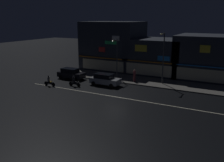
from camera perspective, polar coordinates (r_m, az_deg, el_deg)
ground_plane at (r=30.01m, az=0.82°, el=-3.69°), size 140.00×140.00×0.00m
lane_divider_stripe at (r=30.00m, az=0.82°, el=-3.68°), size 26.63×0.16×0.01m
sidewalk_far at (r=37.67m, az=6.93°, el=0.07°), size 28.04×5.06×0.14m
storefront_left_block at (r=41.55m, az=21.48°, el=5.17°), size 9.68×8.62×6.76m
storefront_center_block at (r=43.07m, az=10.19°, el=5.65°), size 9.47×7.98×5.91m
storefront_right_block at (r=46.26m, az=0.28°, el=8.19°), size 10.22×8.22×8.68m
streetlamp_west at (r=38.03m, az=1.00°, el=6.00°), size 0.44×1.64×6.04m
streetlamp_mid at (r=35.37m, az=11.72°, el=6.10°), size 0.44×1.64×7.24m
pedestrian_on_sidewalk at (r=36.64m, az=5.18°, el=1.16°), size 0.40×0.40×1.81m
parked_car_near_kerb at (r=34.90m, az=-1.65°, el=0.38°), size 4.30×1.98×1.67m
parked_car_trailing at (r=39.21m, az=-9.47°, el=1.74°), size 4.30×1.98×1.67m
motorcycle_lead at (r=35.75m, az=-14.29°, el=-0.12°), size 1.90×0.60×1.52m
motorcycle_following at (r=34.82m, az=-8.70°, el=-0.22°), size 1.90×0.60×1.52m
traffic_cone at (r=36.40m, az=0.16°, el=0.00°), size 0.36×0.36×0.55m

